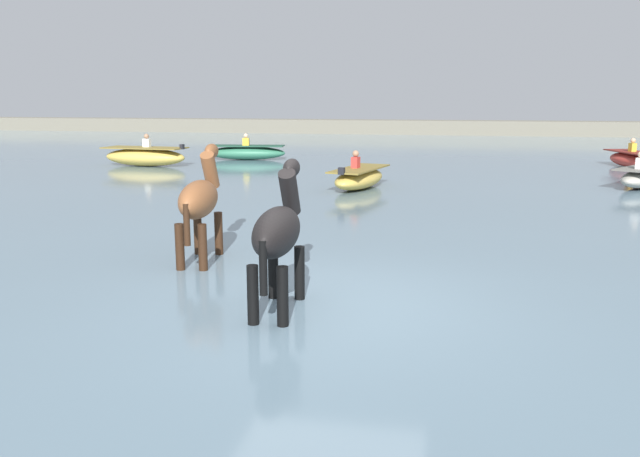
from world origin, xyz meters
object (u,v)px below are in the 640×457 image
boat_mid_channel (145,156)px  boat_mid_outer (632,159)px  horse_trailing_chestnut (200,202)px  boat_distant_west (359,178)px  boat_far_inshore (247,152)px  horse_lead_black (278,235)px

boat_mid_channel → boat_mid_outer: 17.62m
boat_mid_channel → boat_mid_outer: bearing=10.2°
boat_mid_outer → horse_trailing_chestnut: bearing=-121.9°
boat_distant_west → boat_mid_channel: boat_mid_channel is taller
boat_mid_outer → boat_far_inshore: 14.48m
boat_distant_west → boat_mid_outer: bearing=40.5°
boat_mid_channel → boat_far_inshore: (2.86, 3.12, -0.05)m
boat_distant_west → boat_mid_channel: bearing=153.2°
boat_mid_channel → boat_mid_outer: boat_mid_channel is taller
boat_distant_west → boat_mid_outer: boat_mid_outer is taller
boat_mid_outer → horse_lead_black: bearing=-114.4°
horse_lead_black → boat_distant_west: size_ratio=0.69×
boat_distant_west → boat_far_inshore: (-5.73, 7.45, 0.01)m
horse_lead_black → boat_mid_outer: (8.12, 17.90, -0.60)m
horse_trailing_chestnut → boat_mid_outer: 18.75m
boat_distant_west → horse_lead_black: bearing=-86.6°
horse_trailing_chestnut → boat_mid_channel: horse_trailing_chestnut is taller
horse_lead_black → boat_mid_channel: 17.41m
horse_lead_black → boat_distant_west: bearing=93.4°
horse_lead_black → boat_far_inshore: 18.99m
boat_distant_west → boat_mid_outer: size_ratio=1.05×
boat_distant_west → boat_far_inshore: boat_far_inshore is taller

